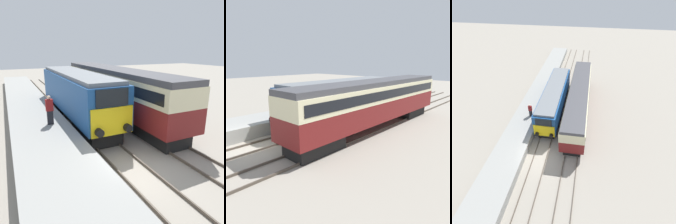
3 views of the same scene
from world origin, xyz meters
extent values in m
plane|color=gray|center=(0.00, 0.00, 0.00)|extent=(120.00, 120.00, 0.00)
cube|color=gray|center=(-3.30, 8.00, 0.50)|extent=(3.50, 50.00, 0.99)
cube|color=#4C4238|center=(-0.72, 5.00, 0.07)|extent=(0.07, 60.00, 0.14)
cube|color=#4C4238|center=(0.72, 5.00, 0.07)|extent=(0.07, 60.00, 0.14)
cube|color=#4C4238|center=(2.68, 5.00, 0.07)|extent=(0.07, 60.00, 0.14)
cube|color=#4C4238|center=(4.12, 5.00, 0.07)|extent=(0.07, 60.00, 0.14)
cube|color=black|center=(0.00, 5.10, 0.50)|extent=(2.03, 4.00, 1.00)
cube|color=black|center=(0.00, 12.82, 0.50)|extent=(2.03, 4.00, 1.00)
cube|color=navy|center=(0.00, 8.96, 2.31)|extent=(2.70, 12.72, 2.62)
cube|color=yellow|center=(0.00, 2.56, 1.78)|extent=(2.48, 0.10, 1.57)
cube|color=black|center=(0.00, 2.56, 3.10)|extent=(1.89, 0.10, 0.94)
cube|color=slate|center=(0.00, 8.96, 3.74)|extent=(2.38, 12.21, 0.24)
cylinder|color=black|center=(-0.85, 2.35, 1.35)|extent=(0.44, 0.35, 0.44)
cylinder|color=black|center=(0.85, 2.35, 1.35)|extent=(0.44, 0.35, 0.44)
cube|color=black|center=(3.40, 2.71, 0.47)|extent=(1.89, 3.60, 0.95)
cube|color=black|center=(3.40, 15.57, 0.47)|extent=(1.89, 3.60, 0.95)
cube|color=maroon|center=(3.40, 9.14, 1.71)|extent=(2.70, 17.26, 1.51)
cube|color=beige|center=(3.40, 9.14, 3.06)|extent=(2.71, 17.26, 1.19)
cube|color=black|center=(3.40, 9.14, 3.06)|extent=(2.75, 16.57, 0.65)
cube|color=#424247|center=(3.40, 9.14, 3.83)|extent=(2.48, 17.26, 0.36)
cube|color=black|center=(-2.67, 5.91, 1.43)|extent=(0.36, 0.24, 0.87)
cube|color=maroon|center=(-2.67, 5.91, 2.23)|extent=(0.44, 0.26, 0.73)
sphere|color=beige|center=(-2.67, 5.91, 2.71)|extent=(0.24, 0.24, 0.24)
camera|label=1|loc=(-4.92, -7.44, 5.56)|focal=35.00mm
camera|label=2|loc=(13.03, -5.63, 5.53)|focal=35.00mm
camera|label=3|loc=(4.44, -11.22, 16.07)|focal=28.00mm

